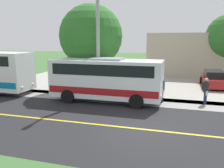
% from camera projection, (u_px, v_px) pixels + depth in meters
% --- Properties ---
extents(ground_plane, '(120.00, 120.00, 0.00)m').
position_uv_depth(ground_plane, '(142.00, 129.00, 11.36)').
color(ground_plane, '#3D6633').
extents(road_surface, '(8.00, 100.00, 0.01)m').
position_uv_depth(road_surface, '(142.00, 129.00, 11.36)').
color(road_surface, black).
rests_on(road_surface, ground).
extents(sidewalk, '(2.40, 100.00, 0.01)m').
position_uv_depth(sidewalk, '(155.00, 102.00, 16.26)').
color(sidewalk, gray).
rests_on(sidewalk, ground).
extents(parking_lot_surface, '(14.00, 36.00, 0.01)m').
position_uv_depth(parking_lot_surface, '(197.00, 85.00, 22.21)').
color(parking_lot_surface, '#9E9991').
rests_on(parking_lot_surface, ground).
extents(road_centre_line, '(0.16, 100.00, 0.00)m').
position_uv_depth(road_centre_line, '(142.00, 129.00, 11.36)').
color(road_centre_line, gold).
rests_on(road_centre_line, ground).
extents(shuttle_bus_front, '(2.75, 7.51, 2.93)m').
position_uv_depth(shuttle_bus_front, '(107.00, 78.00, 16.24)').
color(shuttle_bus_front, white).
rests_on(shuttle_bus_front, ground).
extents(pedestrian_with_bags, '(0.72, 0.34, 1.73)m').
position_uv_depth(pedestrian_with_bags, '(206.00, 90.00, 15.57)').
color(pedestrian_with_bags, '#1E2347').
rests_on(pedestrian_with_bags, ground).
extents(pedestrian_waiting, '(0.72, 0.34, 1.70)m').
position_uv_depth(pedestrian_waiting, '(162.00, 89.00, 16.04)').
color(pedestrian_waiting, '#1E2347').
rests_on(pedestrian_waiting, ground).
extents(street_light_pole, '(1.97, 0.24, 7.16)m').
position_uv_depth(street_light_pole, '(97.00, 42.00, 16.31)').
color(street_light_pole, '#9E9EA3').
rests_on(street_light_pole, ground).
extents(parked_car_near, '(4.43, 2.08, 1.45)m').
position_uv_depth(parked_car_near, '(214.00, 79.00, 21.17)').
color(parked_car_near, '#A51E1E').
rests_on(parked_car_near, ground).
extents(tree_curbside, '(4.95, 4.95, 6.86)m').
position_uv_depth(tree_curbside, '(91.00, 36.00, 19.02)').
color(tree_curbside, brown).
rests_on(tree_curbside, ground).
extents(commercial_building, '(10.00, 16.25, 4.79)m').
position_uv_depth(commercial_building, '(219.00, 53.00, 29.47)').
color(commercial_building, '#B7A893').
rests_on(commercial_building, ground).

